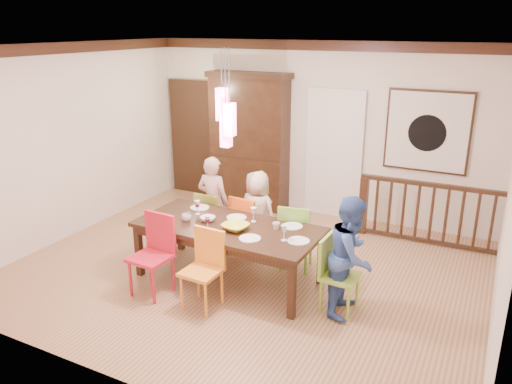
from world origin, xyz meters
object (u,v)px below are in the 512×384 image
at_px(china_hutch, 249,141).
at_px(person_far_mid, 257,213).
at_px(dining_table, 228,231).
at_px(balustrade, 432,213).
at_px(person_end_right, 351,256).
at_px(person_far_left, 213,202).
at_px(chair_end_right, 340,270).
at_px(chair_far_left, 212,214).

distance_m(china_hutch, person_far_mid, 2.15).
height_order(dining_table, balustrade, balustrade).
height_order(china_hutch, person_end_right, china_hutch).
distance_m(dining_table, person_far_left, 1.06).
height_order(person_far_left, person_end_right, person_end_right).
bearing_deg(chair_end_right, chair_far_left, 70.05).
distance_m(chair_end_right, balustrade, 2.45).
bearing_deg(china_hutch, chair_end_right, -46.52).
bearing_deg(person_far_left, person_end_right, 160.49).
bearing_deg(person_far_mid, chair_far_left, 9.89).
relative_size(dining_table, balustrade, 1.09).
bearing_deg(china_hutch, dining_table, -67.83).
height_order(chair_end_right, person_far_mid, person_far_mid).
xyz_separation_m(chair_far_left, chair_end_right, (2.26, -0.90, 0.03)).
bearing_deg(person_far_left, dining_table, 131.73).
bearing_deg(chair_far_left, person_end_right, 157.43).
relative_size(dining_table, person_far_left, 1.72).
bearing_deg(chair_far_left, balustrade, -155.75).
xyz_separation_m(dining_table, person_end_right, (1.60, -0.03, 0.02)).
relative_size(person_far_mid, person_end_right, 0.88).
xyz_separation_m(chair_end_right, person_end_right, (0.10, 0.04, 0.18)).
relative_size(dining_table, person_far_mid, 1.92).
relative_size(chair_end_right, person_far_mid, 0.72).
bearing_deg(person_far_mid, balustrade, -138.73).
distance_m(person_far_left, person_end_right, 2.45).
xyz_separation_m(china_hutch, person_end_right, (2.68, -2.67, -0.50)).
bearing_deg(person_far_mid, dining_table, 98.77).
height_order(china_hutch, person_far_mid, china_hutch).
distance_m(dining_table, chair_end_right, 1.51).
relative_size(china_hutch, person_end_right, 1.71).
xyz_separation_m(china_hutch, balustrade, (3.22, -0.35, -0.69)).
height_order(balustrade, person_end_right, person_end_right).
distance_m(balustrade, person_far_left, 3.22).
bearing_deg(person_end_right, person_far_left, 70.87).
distance_m(chair_end_right, china_hutch, 3.80).
bearing_deg(china_hutch, balustrade, -6.14).
relative_size(china_hutch, person_far_mid, 1.94).
bearing_deg(balustrade, dining_table, -134.15).
distance_m(chair_end_right, person_far_left, 2.38).
bearing_deg(china_hutch, person_far_mid, -59.36).
height_order(chair_far_left, balustrade, balustrade).
distance_m(china_hutch, balustrade, 3.31).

